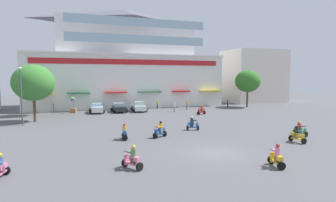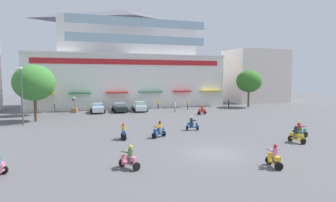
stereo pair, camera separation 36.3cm
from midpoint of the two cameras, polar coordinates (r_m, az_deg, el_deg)
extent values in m
plane|color=#565559|center=(32.99, -0.93, -4.92)|extent=(128.00, 128.00, 0.00)
cube|color=white|center=(55.49, -8.34, 4.05)|extent=(35.77, 13.28, 9.52)
cube|color=white|center=(56.58, -8.57, 12.24)|extent=(24.96, 11.95, 6.58)
pyramid|color=#595966|center=(57.35, -8.64, 16.89)|extent=(25.46, 12.22, 2.79)
cube|color=red|center=(48.96, -7.00, 8.01)|extent=(32.91, 0.12, 0.91)
cube|color=white|center=(49.01, -7.00, 9.64)|extent=(35.77, 0.70, 0.24)
cube|color=gold|center=(47.78, -24.70, 1.35)|extent=(4.25, 1.10, 0.20)
cube|color=#2A7A3F|center=(47.51, -17.57, 1.56)|extent=(3.59, 1.10, 0.20)
cube|color=red|center=(47.98, -10.37, 1.75)|extent=(3.77, 1.10, 0.20)
cube|color=#346643|center=(49.18, -3.42, 1.90)|extent=(4.24, 1.10, 0.20)
cube|color=red|center=(51.09, 3.16, 2.02)|extent=(3.33, 1.10, 0.20)
cube|color=gold|center=(53.62, 9.20, 2.11)|extent=(4.25, 1.10, 0.20)
cube|color=#99B7C6|center=(44.10, -5.64, 12.58)|extent=(21.96, 0.08, 1.32)
cube|color=#99B7C6|center=(44.52, -5.67, 15.94)|extent=(21.96, 0.08, 1.32)
cube|color=silver|center=(65.57, 17.69, 4.91)|extent=(12.47, 9.00, 11.55)
cylinder|color=brown|center=(45.09, -25.49, -0.81)|extent=(0.30, 0.30, 2.96)
ellipsoid|color=#24652F|center=(44.90, -25.64, 2.93)|extent=(4.18, 3.61, 3.62)
cylinder|color=brown|center=(53.63, 16.49, 0.51)|extent=(0.34, 0.34, 3.26)
ellipsoid|color=#316F25|center=(53.48, 16.58, 3.95)|extent=(4.56, 4.85, 4.10)
cylinder|color=brown|center=(38.99, -25.53, -1.52)|extent=(0.33, 0.33, 3.16)
ellipsoid|color=#3B7E32|center=(38.77, -25.72, 3.45)|extent=(5.13, 4.66, 4.57)
cube|color=silver|center=(44.97, -14.15, -1.52)|extent=(1.82, 4.32, 0.79)
cube|color=#8CB8D2|center=(44.90, -14.17, -0.72)|extent=(1.53, 2.18, 0.47)
cylinder|color=black|center=(46.30, -15.29, -1.82)|extent=(0.60, 0.18, 0.60)
cylinder|color=black|center=(46.38, -13.17, -1.76)|extent=(0.60, 0.18, 0.60)
cylinder|color=black|center=(43.66, -15.17, -2.22)|extent=(0.60, 0.18, 0.60)
cylinder|color=black|center=(43.75, -12.93, -2.16)|extent=(0.60, 0.18, 0.60)
cube|color=#212725|center=(45.17, -9.73, -1.45)|extent=(1.82, 4.25, 0.73)
cube|color=#A0ABC1|center=(45.10, -9.74, -0.69)|extent=(1.55, 2.13, 0.48)
cylinder|color=black|center=(46.36, -11.07, -1.72)|extent=(0.60, 0.17, 0.60)
cylinder|color=black|center=(46.64, -8.90, -1.65)|extent=(0.60, 0.17, 0.60)
cylinder|color=black|center=(43.78, -10.60, -2.11)|extent=(0.60, 0.17, 0.60)
cylinder|color=black|center=(44.07, -8.31, -2.03)|extent=(0.60, 0.17, 0.60)
cube|color=silver|center=(45.66, -5.65, -1.31)|extent=(2.22, 4.56, 0.77)
cube|color=#9EBDBA|center=(45.59, -5.66, -0.47)|extent=(1.76, 2.34, 0.57)
cylinder|color=black|center=(46.94, -6.98, -1.58)|extent=(0.61, 0.22, 0.60)
cylinder|color=black|center=(47.17, -4.77, -1.53)|extent=(0.61, 0.22, 0.60)
cylinder|color=black|center=(44.23, -6.58, -1.99)|extent=(0.61, 0.22, 0.60)
cylinder|color=black|center=(44.48, -4.25, -1.93)|extent=(0.61, 0.22, 0.60)
cylinder|color=black|center=(26.38, -8.83, -6.95)|extent=(0.53, 0.21, 0.52)
cylinder|color=black|center=(25.11, -8.73, -7.57)|extent=(0.53, 0.21, 0.52)
cube|color=#1F54A4|center=(25.73, -8.78, -7.12)|extent=(0.43, 1.17, 0.10)
cube|color=#1F54A4|center=(25.42, -8.78, -6.34)|extent=(0.40, 0.76, 0.28)
cube|color=#1F54A4|center=(26.20, -8.82, -6.48)|extent=(0.34, 0.18, 0.71)
cylinder|color=black|center=(26.12, -8.84, -5.27)|extent=(0.52, 0.11, 0.04)
cube|color=#4D3C49|center=(25.55, -8.78, -6.56)|extent=(0.36, 0.32, 0.36)
cylinder|color=gold|center=(25.47, -8.80, -5.63)|extent=(0.36, 0.36, 0.48)
sphere|color=red|center=(25.40, -8.81, -4.85)|extent=(0.25, 0.25, 0.25)
cube|color=gold|center=(25.74, -8.82, -5.46)|extent=(0.40, 0.48, 0.10)
cylinder|color=black|center=(19.75, 20.72, -11.37)|extent=(0.54, 0.26, 0.52)
cylinder|color=black|center=(18.65, 22.49, -12.40)|extent=(0.54, 0.26, 0.52)
cube|color=gold|center=(19.18, 21.58, -11.70)|extent=(0.53, 1.17, 0.10)
cube|color=gold|center=(18.88, 21.94, -10.88)|extent=(0.46, 0.77, 0.28)
cube|color=gold|center=(19.58, 20.91, -10.87)|extent=(0.34, 0.21, 0.65)
cylinder|color=black|center=(19.46, 20.93, -9.34)|extent=(0.51, 0.15, 0.04)
cube|color=#69624F|center=(19.00, 21.79, -11.15)|extent=(0.38, 0.35, 0.36)
cylinder|color=pink|center=(18.88, 21.83, -9.79)|extent=(0.38, 0.38, 0.57)
sphere|color=red|center=(18.79, 21.87, -8.63)|extent=(0.25, 0.25, 0.25)
cube|color=pink|center=(19.12, 21.45, -9.51)|extent=(0.43, 0.51, 0.10)
cylinder|color=black|center=(29.34, 26.96, -6.23)|extent=(0.54, 0.31, 0.52)
cylinder|color=black|center=(29.84, 24.93, -5.96)|extent=(0.54, 0.31, 0.52)
cube|color=#237A4B|center=(29.58, 25.94, -5.98)|extent=(0.60, 1.06, 0.10)
cube|color=#237A4B|center=(29.60, 25.60, -5.26)|extent=(0.50, 0.71, 0.28)
cube|color=#237A4B|center=(29.35, 26.77, -5.78)|extent=(0.35, 0.24, 0.66)
cylinder|color=black|center=(29.25, 26.85, -4.75)|extent=(0.50, 0.21, 0.04)
cube|color=#29271A|center=(29.58, 25.75, -5.51)|extent=(0.39, 0.37, 0.36)
cylinder|color=#9C3738|center=(29.51, 25.79, -4.70)|extent=(0.41, 0.41, 0.49)
sphere|color=gold|center=(29.46, 25.81, -4.02)|extent=(0.25, 0.25, 0.25)
cube|color=#9C3738|center=(29.40, 26.24, -4.70)|extent=(0.47, 0.53, 0.10)
cylinder|color=black|center=(41.51, 6.67, -2.51)|extent=(0.32, 0.54, 0.52)
cylinder|color=black|center=(42.42, 7.87, -2.36)|extent=(0.32, 0.54, 0.52)
cube|color=red|center=(41.95, 7.28, -2.35)|extent=(1.15, 0.66, 0.10)
cube|color=red|center=(42.07, 7.50, -1.82)|extent=(0.77, 0.53, 0.28)
cube|color=red|center=(41.57, 6.80, -2.18)|extent=(0.24, 0.35, 0.68)
cylinder|color=black|center=(41.48, 6.78, -1.43)|extent=(0.22, 0.50, 0.04)
cube|color=#4F4D40|center=(42.01, 7.40, -1.99)|extent=(0.37, 0.40, 0.36)
cylinder|color=brown|center=(41.96, 7.41, -1.42)|extent=(0.41, 0.41, 0.49)
sphere|color=gold|center=(41.92, 7.42, -0.94)|extent=(0.25, 0.25, 0.25)
cube|color=brown|center=(41.76, 7.15, -1.41)|extent=(0.53, 0.47, 0.10)
cylinder|color=black|center=(29.87, 6.49, -5.50)|extent=(0.24, 0.54, 0.52)
cylinder|color=black|center=(29.62, 4.31, -5.58)|extent=(0.24, 0.54, 0.52)
cube|color=#1C58A1|center=(29.73, 5.40, -5.43)|extent=(1.05, 0.47, 0.10)
cube|color=#1C58A1|center=(29.62, 5.02, -4.75)|extent=(0.69, 0.42, 0.28)
cube|color=#1C58A1|center=(29.80, 6.27, -5.09)|extent=(0.20, 0.34, 0.67)
cylinder|color=black|center=(29.71, 6.33, -4.06)|extent=(0.14, 0.52, 0.04)
cube|color=#252B4E|center=(29.66, 5.19, -4.97)|extent=(0.34, 0.37, 0.36)
cylinder|color=#243238|center=(29.58, 5.20, -4.10)|extent=(0.38, 0.38, 0.56)
sphere|color=silver|center=(29.52, 5.20, -3.35)|extent=(0.25, 0.25, 0.25)
cube|color=#243238|center=(29.63, 5.68, -4.03)|extent=(0.50, 0.42, 0.10)
cylinder|color=black|center=(26.23, 26.58, -7.51)|extent=(0.53, 0.20, 0.52)
cylinder|color=black|center=(27.06, 24.36, -7.05)|extent=(0.53, 0.20, 0.52)
cube|color=gold|center=(26.63, 25.46, -7.15)|extent=(0.41, 1.20, 0.10)
cube|color=gold|center=(26.70, 25.09, -6.29)|extent=(0.38, 0.78, 0.28)
cube|color=gold|center=(26.26, 26.38, -6.98)|extent=(0.33, 0.17, 0.68)
cylinder|color=black|center=(26.14, 26.47, -5.82)|extent=(0.52, 0.09, 0.04)
cube|color=slate|center=(26.66, 25.26, -6.57)|extent=(0.35, 0.31, 0.36)
cylinder|color=#273133|center=(26.58, 25.30, -5.69)|extent=(0.35, 0.35, 0.48)
sphere|color=black|center=(26.52, 25.32, -4.94)|extent=(0.25, 0.25, 0.25)
cube|color=#273133|center=(26.39, 25.79, -5.73)|extent=(0.39, 0.47, 0.10)
cylinder|color=black|center=(19.23, -30.44, -12.20)|extent=(0.54, 0.27, 0.52)
cylinder|color=black|center=(25.72, -2.48, -7.21)|extent=(0.39, 0.52, 0.52)
cylinder|color=black|center=(26.68, -0.53, -6.75)|extent=(0.39, 0.52, 0.52)
cube|color=#1A5098|center=(26.19, -1.49, -6.85)|extent=(1.14, 0.84, 0.10)
cube|color=#1A5098|center=(26.28, -1.14, -5.92)|extent=(0.79, 0.64, 0.28)
cube|color=#1A5098|center=(25.77, -2.28, -6.63)|extent=(0.28, 0.35, 0.70)
cylinder|color=black|center=(25.64, -2.33, -5.43)|extent=(0.30, 0.46, 0.04)
cube|color=#72655A|center=(26.23, -1.30, -6.21)|extent=(0.40, 0.42, 0.36)
cylinder|color=gold|center=(26.14, -1.30, -5.25)|extent=(0.44, 0.44, 0.53)
sphere|color=black|center=(26.08, -1.30, -4.43)|extent=(0.25, 0.25, 0.25)
cube|color=gold|center=(25.93, -1.73, -5.28)|extent=(0.55, 0.52, 0.10)
cylinder|color=black|center=(18.27, -8.83, -12.44)|extent=(0.52, 0.39, 0.52)
cylinder|color=black|center=(17.35, -5.90, -13.36)|extent=(0.52, 0.39, 0.52)
cube|color=#D26F8C|center=(17.78, -7.41, -12.71)|extent=(0.84, 1.13, 0.10)
cube|color=#D26F8C|center=(17.51, -6.89, -11.74)|extent=(0.64, 0.78, 0.28)
cube|color=#D26F8C|center=(18.11, -8.56, -11.85)|extent=(0.35, 0.29, 0.67)
cylinder|color=black|center=(17.98, -8.64, -10.18)|extent=(0.46, 0.30, 0.04)
cube|color=brown|center=(17.62, -7.12, -12.04)|extent=(0.42, 0.41, 0.36)
cylinder|color=#597A4E|center=(17.49, -7.14, -10.62)|extent=(0.44, 0.44, 0.55)
sphere|color=gold|center=(17.39, -7.16, -9.39)|extent=(0.25, 0.25, 0.25)
cube|color=#597A4E|center=(17.69, -7.79, -10.35)|extent=(0.52, 0.55, 0.10)
cylinder|color=black|center=(52.16, 12.65, -0.87)|extent=(0.26, 0.26, 0.82)
cylinder|color=#315986|center=(52.10, 12.66, -0.12)|extent=(0.42, 0.42, 0.56)
sphere|color=tan|center=(52.06, 12.67, 0.32)|extent=(0.24, 0.24, 0.24)
cylinder|color=slate|center=(47.46, -22.12, -1.70)|extent=(0.25, 0.25, 0.84)
cylinder|color=#50764D|center=(47.38, -22.15, -0.85)|extent=(0.40, 0.40, 0.58)
sphere|color=tan|center=(47.35, -22.17, -0.37)|extent=(0.21, 0.21, 0.21)
cylinder|color=#474547|center=(48.05, 4.31, -1.22)|extent=(0.30, 0.30, 0.90)
cylinder|color=gold|center=(47.97, 4.32, -0.32)|extent=(0.48, 0.48, 0.63)
sphere|color=tan|center=(47.93, 4.32, 0.18)|extent=(0.22, 0.22, 0.22)
cylinder|color=#1E262F|center=(48.85, -1.83, -1.12)|extent=(0.19, 0.19, 0.87)
cylinder|color=gold|center=(48.78, -1.83, -0.29)|extent=(0.31, 0.31, 0.57)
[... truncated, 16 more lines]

